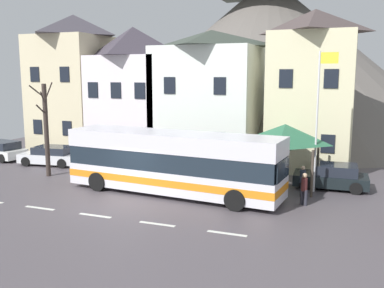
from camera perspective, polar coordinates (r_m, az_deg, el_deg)
The scene contains 17 objects.
ground_plane at distance 20.94m, azimuth -10.02°, elevation -7.96°, with size 40.00×60.00×0.07m.
townhouse_00 at distance 36.13m, azimuth -15.17°, elevation 7.76°, with size 5.37×6.34×10.76m.
townhouse_01 at distance 32.69m, azimuth -7.72°, elevation 6.82°, with size 5.60×5.22×9.57m.
townhouse_02 at distance 31.16m, azimuth 2.53°, elevation 6.45°, with size 6.92×6.91×9.21m.
townhouse_03 at distance 29.13m, azimuth 15.70°, elevation 6.90°, with size 5.14×5.83×10.20m.
hilltop_castle at distance 47.21m, azimuth 9.88°, elevation 12.01°, with size 38.54×38.54×23.22m.
transit_bus at distance 21.96m, azimuth -2.61°, elevation -2.58°, with size 11.59×3.51×3.20m.
bus_shelter at distance 23.80m, azimuth 12.27°, elevation 1.28°, with size 3.60×3.60×3.46m.
parked_car_00 at distance 30.84m, azimuth -18.14°, elevation -1.47°, with size 4.29×2.42×1.27m.
parked_car_01 at distance 34.08m, azimuth -24.04°, elevation -0.79°, with size 4.08×2.34×1.35m.
parked_car_02 at distance 24.44m, azimuth 18.08°, elevation -4.14°, with size 3.93×2.14×1.33m.
pedestrian_00 at distance 22.43m, azimuth 14.48°, elevation -4.76°, with size 0.30×0.38×1.57m.
pedestrian_01 at distance 22.34m, azimuth 9.97°, elevation -4.64°, with size 0.29×0.30×1.44m.
pedestrian_02 at distance 20.98m, azimuth 14.69°, elevation -5.77°, with size 0.35×0.30×1.55m.
public_bench at distance 26.61m, azimuth 9.29°, elevation -3.14°, with size 1.41×0.48×0.87m.
flagpole at distance 22.92m, azimuth 16.50°, elevation 4.08°, with size 0.95×0.10×7.28m.
bare_tree_00 at distance 27.11m, azimuth -18.82°, elevation 1.95°, with size 1.52×0.84×5.67m.
Camera 1 is at (10.41, -17.11, 6.11)m, focal length 40.13 mm.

